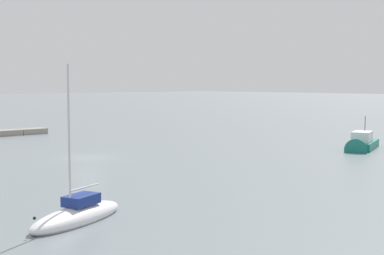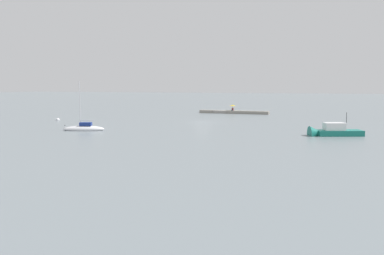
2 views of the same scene
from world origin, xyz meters
TOP-DOWN VIEW (x-y plane):
  - ground_plane at (0.00, 0.00)m, footprint 500.00×500.00m
  - sailboat_white_mid at (11.19, 17.16)m, footprint 5.75×3.43m
  - motorboat_teal_near at (-20.43, 11.75)m, footprint 6.68×4.14m

SIDE VIEW (x-z plane):
  - ground_plane at x=0.00m, z-range 0.00..0.00m
  - sailboat_white_mid at x=11.19m, z-range -3.20..3.74m
  - motorboat_teal_near at x=-20.43m, z-range -1.42..2.18m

